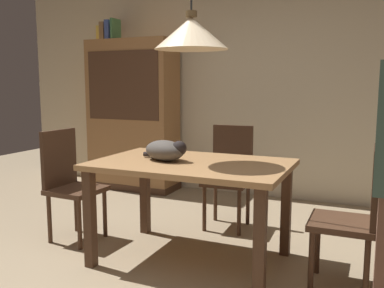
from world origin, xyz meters
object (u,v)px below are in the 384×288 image
(pendant_lamp, at_px, (191,33))
(book_green_slim, at_px, (116,30))
(chair_far_back, at_px, (229,171))
(book_yellow_short, at_px, (102,34))
(chair_left_side, at_px, (69,180))
(dining_table, at_px, (191,175))
(cat_sleeping, at_px, (166,150))
(chair_right_side, at_px, (356,212))
(hutch_bookcase, at_px, (133,118))
(book_blue_wide, at_px, (112,31))
(book_brown_thick, at_px, (107,32))

(pendant_lamp, distance_m, book_green_slim, 2.54)
(chair_far_back, bearing_deg, book_green_slim, 153.87)
(pendant_lamp, xyz_separation_m, book_yellow_short, (-2.01, 1.76, 0.28))
(chair_far_back, relative_size, chair_left_side, 1.00)
(dining_table, bearing_deg, cat_sleeping, -171.24)
(dining_table, distance_m, chair_left_side, 1.14)
(dining_table, xyz_separation_m, chair_far_back, (-0.00, 0.88, -0.14))
(chair_left_side, xyz_separation_m, pendant_lamp, (1.13, -0.00, 1.15))
(chair_left_side, relative_size, pendant_lamp, 0.72)
(chair_far_back, xyz_separation_m, chair_right_side, (1.13, -0.88, 0.00))
(chair_left_side, height_order, hutch_bookcase, hutch_bookcase)
(chair_right_side, xyz_separation_m, book_blue_wide, (-2.99, 1.76, 1.46))
(pendant_lamp, xyz_separation_m, book_blue_wide, (-1.86, 1.76, 0.31))
(chair_far_back, relative_size, chair_right_side, 1.00)
(chair_right_side, relative_size, chair_left_side, 1.00)
(book_brown_thick, xyz_separation_m, book_green_slim, (0.13, 0.00, 0.02))
(chair_left_side, bearing_deg, book_brown_thick, 114.70)
(cat_sleeping, relative_size, book_green_slim, 1.56)
(chair_far_back, height_order, chair_right_side, same)
(chair_right_side, bearing_deg, book_green_slim, 149.02)
(book_yellow_short, distance_m, book_green_slim, 0.20)
(pendant_lamp, height_order, book_blue_wide, pendant_lamp)
(pendant_lamp, bearing_deg, hutch_bookcase, 131.87)
(book_brown_thick, bearing_deg, chair_right_side, -29.88)
(chair_left_side, xyz_separation_m, cat_sleeping, (0.94, -0.03, 0.32))
(hutch_bookcase, xyz_separation_m, book_brown_thick, (-0.36, 0.00, 1.07))
(dining_table, bearing_deg, chair_left_side, 179.81)
(cat_sleeping, distance_m, hutch_bookcase, 2.27)
(chair_left_side, bearing_deg, pendant_lamp, -0.19)
(chair_right_side, bearing_deg, hutch_bookcase, 146.97)
(book_yellow_short, distance_m, book_brown_thick, 0.07)
(chair_right_side, height_order, book_yellow_short, book_yellow_short)
(dining_table, xyz_separation_m, hutch_bookcase, (-1.58, 1.76, 0.24))
(cat_sleeping, bearing_deg, dining_table, 8.76)
(book_blue_wide, bearing_deg, hutch_bookcase, -0.30)
(dining_table, bearing_deg, chair_right_side, 0.03)
(cat_sleeping, distance_m, pendant_lamp, 0.86)
(chair_right_side, relative_size, pendant_lamp, 0.72)
(cat_sleeping, xyz_separation_m, pendant_lamp, (0.19, 0.03, 0.84))
(book_green_slim, bearing_deg, chair_right_side, -30.98)
(book_brown_thick, xyz_separation_m, book_blue_wide, (0.07, 0.00, 0.01))
(cat_sleeping, relative_size, book_yellow_short, 2.03)
(dining_table, xyz_separation_m, book_green_slim, (-1.81, 1.76, 1.33))
(book_brown_thick, bearing_deg, chair_left_side, -65.30)
(chair_right_side, bearing_deg, dining_table, -179.97)
(chair_right_side, relative_size, cat_sleeping, 2.29)
(chair_far_back, bearing_deg, chair_left_side, -142.13)
(chair_right_side, bearing_deg, chair_far_back, 142.21)
(chair_right_side, relative_size, book_blue_wide, 3.88)
(chair_right_side, relative_size, book_brown_thick, 3.88)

